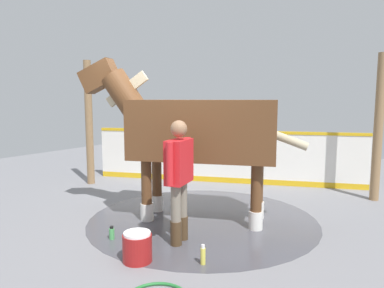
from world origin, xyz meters
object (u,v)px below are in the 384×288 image
(horse, at_px, (195,130))
(bottle_spray, at_px, (112,233))
(wash_bucket, at_px, (137,247))
(bottle_shampoo, at_px, (203,255))
(handler, at_px, (179,174))

(horse, xyz_separation_m, bottle_spray, (0.47, 1.32, -1.31))
(wash_bucket, bearing_deg, bottle_shampoo, -152.21)
(handler, relative_size, wash_bucket, 4.57)
(horse, distance_m, bottle_spray, 1.92)
(handler, height_order, bottle_spray, handler)
(horse, distance_m, bottle_shampoo, 2.03)
(wash_bucket, height_order, bottle_shampoo, wash_bucket)
(handler, bearing_deg, bottle_shampoo, -44.30)
(horse, bearing_deg, handler, 90.04)
(handler, bearing_deg, horse, 98.32)
(handler, bearing_deg, bottle_spray, -164.35)
(bottle_shampoo, bearing_deg, bottle_spray, 2.06)
(horse, height_order, wash_bucket, horse)
(wash_bucket, distance_m, bottle_spray, 0.80)
(handler, relative_size, bottle_shampoo, 6.84)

